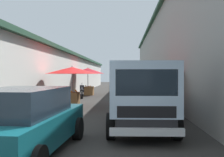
{
  "coord_description": "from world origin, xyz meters",
  "views": [
    {
      "loc": [
        -3.38,
        -1.06,
        1.73
      ],
      "look_at": [
        7.91,
        -0.42,
        1.58
      ],
      "focal_mm": 39.93,
      "sensor_mm": 36.0,
      "label": 1
    }
  ],
  "objects": [
    {
      "name": "fruit_stall_near_left",
      "position": [
        18.06,
        2.25,
        1.89
      ],
      "size": [
        2.86,
        2.86,
        2.42
      ],
      "color": "#9E9EA3",
      "rests_on": "ground"
    },
    {
      "name": "delivery_truck",
      "position": [
        3.96,
        -1.51,
        1.04
      ],
      "size": [
        4.96,
        2.07,
        2.08
      ],
      "color": "black",
      "rests_on": "ground"
    },
    {
      "name": "parked_scooter",
      "position": [
        15.15,
        2.26,
        0.45
      ],
      "size": [
        1.68,
        0.51,
        1.14
      ],
      "color": "black",
      "rests_on": "ground"
    },
    {
      "name": "building_left_whitewash",
      "position": [
        15.75,
        6.96,
        1.83
      ],
      "size": [
        49.8,
        7.5,
        3.65
      ],
      "color": "silver",
      "rests_on": "ground"
    },
    {
      "name": "plastic_stool",
      "position": [
        14.57,
        -1.05,
        0.33
      ],
      "size": [
        0.3,
        0.3,
        0.43
      ],
      "color": "#1E8C3F",
      "rests_on": "ground"
    },
    {
      "name": "vendor_by_crates",
      "position": [
        7.56,
        -0.66,
        0.98
      ],
      "size": [
        0.66,
        0.23,
        1.68
      ],
      "color": "#665B4C",
      "rests_on": "ground"
    },
    {
      "name": "fruit_stall_far_right",
      "position": [
        10.39,
        -2.28,
        1.84
      ],
      "size": [
        2.43,
        2.43,
        2.44
      ],
      "color": "#9E9EA3",
      "rests_on": "ground"
    },
    {
      "name": "fruit_stall_near_right",
      "position": [
        7.76,
        -2.38,
        1.79
      ],
      "size": [
        2.78,
        2.78,
        2.22
      ],
      "color": "#9E9EA3",
      "rests_on": "ground"
    },
    {
      "name": "fruit_stall_far_left",
      "position": [
        9.86,
        1.85,
        1.76
      ],
      "size": [
        2.84,
        2.84,
        2.24
      ],
      "color": "#9E9EA3",
      "rests_on": "ground"
    },
    {
      "name": "building_right_concrete",
      "position": [
        15.75,
        -6.96,
        3.34
      ],
      "size": [
        49.8,
        7.5,
        6.66
      ],
      "color": "gray",
      "rests_on": "ground"
    },
    {
      "name": "ground",
      "position": [
        13.5,
        0.0,
        0.0
      ],
      "size": [
        90.0,
        90.0,
        0.0
      ],
      "primitive_type": "plane",
      "color": "#33302D"
    },
    {
      "name": "hatchback_car",
      "position": [
        1.89,
        1.17,
        0.74
      ],
      "size": [
        4.0,
        2.1,
        1.45
      ],
      "color": "#0F4C56",
      "rests_on": "ground"
    }
  ]
}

